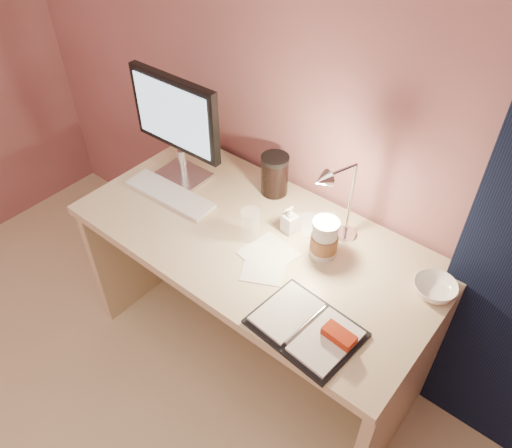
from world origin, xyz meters
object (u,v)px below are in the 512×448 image
Objects in this scene: monitor at (177,120)px; coffee_cup at (324,240)px; dark_jar at (275,177)px; desk at (268,267)px; planner at (308,328)px; clear_cup at (250,224)px; lotion_bottle at (290,219)px; keyboard at (170,194)px; desk_lamp at (346,205)px; bowl at (435,289)px.

monitor is 0.75m from coffee_cup.
coffee_cup reaches higher than dark_jar.
desk is at bearing -3.60° from monitor.
coffee_cup is at bearing 120.89° from planner.
coffee_cup is 0.28m from clear_cup.
monitor reaches higher than lotion_bottle.
keyboard is 0.44m from dark_jar.
keyboard is at bearing -136.92° from dark_jar.
desk is 8.99× the size of dark_jar.
lotion_bottle is 0.33× the size of desk_lamp.
coffee_cup is 1.09× the size of bowl.
planner is 0.46m from clear_cup.
desk is 4.07× the size of planner.
monitor is at bearing 166.68° from clear_cup.
monitor reaches higher than desk_lamp.
clear_cup reaches higher than lotion_bottle.
dark_jar is at bearing 153.79° from coffee_cup.
desk_lamp is (0.04, 0.06, 0.14)m from coffee_cup.
lotion_bottle is (-0.32, 0.33, 0.04)m from planner.
coffee_cup reaches higher than keyboard.
coffee_cup is at bearing 1.10° from desk.
desk is at bearing -57.04° from dark_jar.
desk is 3.05× the size of monitor.
keyboard is 1.17× the size of desk_lamp.
coffee_cup is 1.36× the size of lotion_bottle.
monitor is 1.14× the size of keyboard.
bowl is at bearing -7.02° from dark_jar.
dark_jar is (-0.36, 0.18, 0.00)m from coffee_cup.
desk_lamp is (-0.35, -0.03, 0.19)m from bowl.
dark_jar is at bearing 141.18° from planner.
lotion_bottle is 0.74× the size of dark_jar.
lotion_bottle is 0.25m from dark_jar.
dark_jar is at bearing 109.98° from clear_cup.
clear_cup is (-0.02, -0.09, 0.29)m from desk.
keyboard is 2.56× the size of coffee_cup.
dark_jar is at bearing 22.44° from monitor.
keyboard is 0.76m from desk_lamp.
clear_cup is 0.67m from bowl.
monitor is 0.97m from planner.
monitor is at bearing -176.45° from bowl.
monitor is at bearing 177.60° from desk.
keyboard is 0.84m from planner.
clear_cup is (-0.26, -0.09, -0.01)m from coffee_cup.
lotion_bottle is at bearing 138.50° from planner.
lotion_bottle is (0.09, 0.12, -0.00)m from clear_cup.
clear_cup is at bearing -70.02° from dark_jar.
coffee_cup is 0.16m from desk_lamp.
planner reaches higher than keyboard.
dark_jar reaches higher than keyboard.
monitor is 2.95× the size of dark_jar.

